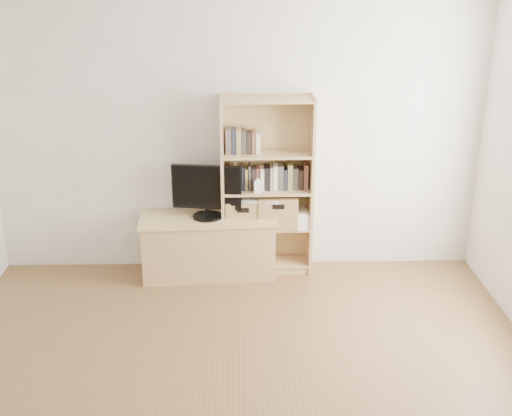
{
  "coord_description": "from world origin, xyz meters",
  "views": [
    {
      "loc": [
        0.03,
        -3.2,
        2.79
      ],
      "look_at": [
        0.16,
        1.9,
        0.81
      ],
      "focal_mm": 45.0,
      "sensor_mm": 36.0,
      "label": 1
    }
  ],
  "objects_px": {
    "laptop": "(260,198)",
    "tv_stand": "(209,247)",
    "basket_left": "(243,212)",
    "baby_monitor": "(257,187)",
    "bookshelf": "(267,187)",
    "television": "(207,192)",
    "basket_right": "(278,210)"
  },
  "relations": [
    {
      "from": "bookshelf",
      "to": "television",
      "type": "distance_m",
      "value": 0.55
    },
    {
      "from": "bookshelf",
      "to": "basket_right",
      "type": "xyz_separation_m",
      "value": [
        0.1,
        -0.0,
        -0.22
      ]
    },
    {
      "from": "basket_left",
      "to": "bookshelf",
      "type": "bearing_deg",
      "value": 1.38
    },
    {
      "from": "baby_monitor",
      "to": "basket_left",
      "type": "bearing_deg",
      "value": 141.8
    },
    {
      "from": "tv_stand",
      "to": "bookshelf",
      "type": "xyz_separation_m",
      "value": [
        0.55,
        0.08,
        0.56
      ]
    },
    {
      "from": "tv_stand",
      "to": "laptop",
      "type": "height_order",
      "value": "laptop"
    },
    {
      "from": "bookshelf",
      "to": "basket_left",
      "type": "xyz_separation_m",
      "value": [
        -0.22,
        -0.01,
        -0.24
      ]
    },
    {
      "from": "tv_stand",
      "to": "baby_monitor",
      "type": "distance_m",
      "value": 0.75
    },
    {
      "from": "tv_stand",
      "to": "television",
      "type": "height_order",
      "value": "television"
    },
    {
      "from": "bookshelf",
      "to": "basket_right",
      "type": "distance_m",
      "value": 0.25
    },
    {
      "from": "tv_stand",
      "to": "basket_right",
      "type": "xyz_separation_m",
      "value": [
        0.65,
        0.07,
        0.34
      ]
    },
    {
      "from": "baby_monitor",
      "to": "bookshelf",
      "type": "bearing_deg",
      "value": 40.96
    },
    {
      "from": "baby_monitor",
      "to": "basket_left",
      "type": "xyz_separation_m",
      "value": [
        -0.13,
        0.09,
        -0.28
      ]
    },
    {
      "from": "basket_left",
      "to": "laptop",
      "type": "bearing_deg",
      "value": -3.27
    },
    {
      "from": "tv_stand",
      "to": "television",
      "type": "bearing_deg",
      "value": 0.0
    },
    {
      "from": "baby_monitor",
      "to": "basket_right",
      "type": "relative_size",
      "value": 0.31
    },
    {
      "from": "basket_right",
      "to": "tv_stand",
      "type": "bearing_deg",
      "value": -172.01
    },
    {
      "from": "television",
      "to": "baby_monitor",
      "type": "height_order",
      "value": "television"
    },
    {
      "from": "bookshelf",
      "to": "basket_left",
      "type": "height_order",
      "value": "bookshelf"
    },
    {
      "from": "basket_left",
      "to": "tv_stand",
      "type": "bearing_deg",
      "value": -168.22
    },
    {
      "from": "tv_stand",
      "to": "laptop",
      "type": "distance_m",
      "value": 0.68
    },
    {
      "from": "bookshelf",
      "to": "laptop",
      "type": "bearing_deg",
      "value": -166.5
    },
    {
      "from": "basket_left",
      "to": "laptop",
      "type": "xyz_separation_m",
      "value": [
        0.16,
        -0.01,
        0.14
      ]
    },
    {
      "from": "basket_left",
      "to": "laptop",
      "type": "relative_size",
      "value": 0.89
    },
    {
      "from": "tv_stand",
      "to": "basket_right",
      "type": "height_order",
      "value": "basket_right"
    },
    {
      "from": "basket_right",
      "to": "laptop",
      "type": "bearing_deg",
      "value": -174.39
    },
    {
      "from": "basket_left",
      "to": "baby_monitor",
      "type": "bearing_deg",
      "value": -33.97
    },
    {
      "from": "baby_monitor",
      "to": "basket_right",
      "type": "bearing_deg",
      "value": 20.3
    },
    {
      "from": "laptop",
      "to": "tv_stand",
      "type": "bearing_deg",
      "value": -164.29
    },
    {
      "from": "television",
      "to": "basket_right",
      "type": "bearing_deg",
      "value": 14.69
    },
    {
      "from": "television",
      "to": "tv_stand",
      "type": "bearing_deg",
      "value": 0.0
    },
    {
      "from": "bookshelf",
      "to": "television",
      "type": "bearing_deg",
      "value": -172.6
    }
  ]
}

